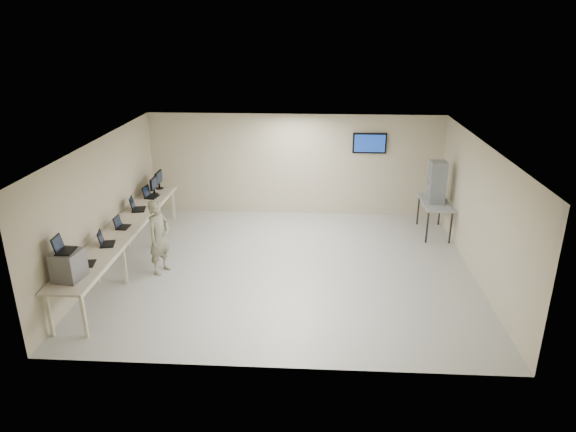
# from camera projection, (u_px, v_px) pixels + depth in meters

# --- Properties ---
(room) EXTENTS (8.01, 7.01, 2.81)m
(room) POSITION_uv_depth(u_px,v_px,m) (289.00, 207.00, 10.88)
(room) COLOR #B7B7B7
(room) RESTS_ON ground
(workbench) EXTENTS (0.76, 6.00, 0.90)m
(workbench) POSITION_uv_depth(u_px,v_px,m) (124.00, 230.00, 11.24)
(workbench) COLOR #C2B093
(workbench) RESTS_ON ground
(equipment_box) EXTENTS (0.49, 0.55, 0.52)m
(equipment_box) POSITION_uv_depth(u_px,v_px,m) (68.00, 265.00, 8.85)
(equipment_box) COLOR #5F6061
(equipment_box) RESTS_ON workbench
(laptop_on_box) EXTENTS (0.31, 0.37, 0.28)m
(laptop_on_box) POSITION_uv_depth(u_px,v_px,m) (62.00, 248.00, 8.74)
(laptop_on_box) COLOR black
(laptop_on_box) RESTS_ON equipment_box
(laptop_0) EXTENTS (0.33, 0.37, 0.26)m
(laptop_0) POSITION_uv_depth(u_px,v_px,m) (85.00, 261.00, 9.45)
(laptop_0) COLOR black
(laptop_0) RESTS_ON workbench
(laptop_1) EXTENTS (0.38, 0.42, 0.28)m
(laptop_1) POSITION_uv_depth(u_px,v_px,m) (105.00, 241.00, 10.28)
(laptop_1) COLOR black
(laptop_1) RESTS_ON workbench
(laptop_2) EXTENTS (0.29, 0.34, 0.26)m
(laptop_2) POSITION_uv_depth(u_px,v_px,m) (121.00, 225.00, 11.13)
(laptop_2) COLOR black
(laptop_2) RESTS_ON workbench
(laptop_3) EXTENTS (0.40, 0.45, 0.31)m
(laptop_3) POSITION_uv_depth(u_px,v_px,m) (136.00, 207.00, 12.17)
(laptop_3) COLOR black
(laptop_3) RESTS_ON workbench
(laptop_4) EXTENTS (0.35, 0.41, 0.29)m
(laptop_4) POSITION_uv_depth(u_px,v_px,m) (150.00, 194.00, 13.05)
(laptop_4) COLOR black
(laptop_4) RESTS_ON workbench
(monitor_near) EXTENTS (0.20, 0.44, 0.44)m
(monitor_near) POSITION_uv_depth(u_px,v_px,m) (154.00, 184.00, 13.22)
(monitor_near) COLOR black
(monitor_near) RESTS_ON workbench
(monitor_far) EXTENTS (0.21, 0.48, 0.47)m
(monitor_far) POSITION_uv_depth(u_px,v_px,m) (159.00, 178.00, 13.65)
(monitor_far) COLOR black
(monitor_far) RESTS_ON workbench
(soldier) EXTENTS (0.59, 0.70, 1.63)m
(soldier) POSITION_uv_depth(u_px,v_px,m) (159.00, 237.00, 10.88)
(soldier) COLOR #72755A
(soldier) RESTS_ON ground
(side_table) EXTENTS (0.66, 1.42, 0.85)m
(side_table) POSITION_uv_depth(u_px,v_px,m) (435.00, 205.00, 12.90)
(side_table) COLOR gray
(side_table) RESTS_ON ground
(storage_bins) EXTENTS (0.40, 0.44, 1.04)m
(storage_bins) POSITION_uv_depth(u_px,v_px,m) (437.00, 182.00, 12.69)
(storage_bins) COLOR gray
(storage_bins) RESTS_ON side_table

